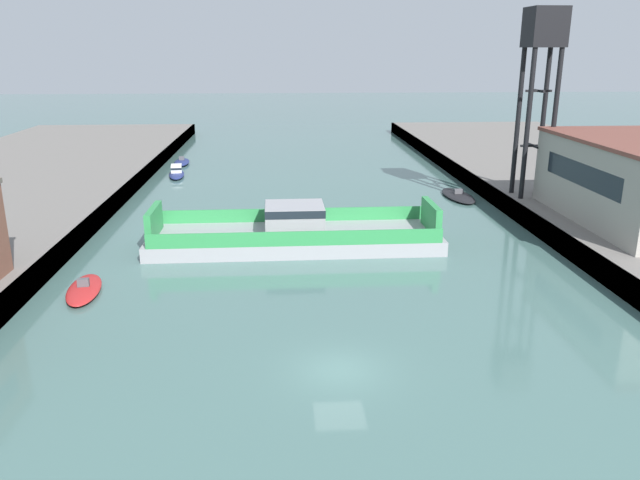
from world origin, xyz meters
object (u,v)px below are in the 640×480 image
at_px(moored_boat_near_left, 177,172).
at_px(crane_tower, 543,52).
at_px(chain_ferry, 295,234).
at_px(moored_boat_mid_right, 182,162).
at_px(moored_boat_mid_left, 458,196).
at_px(moored_boat_near_right, 84,289).

bearing_deg(moored_boat_near_left, crane_tower, -29.11).
bearing_deg(chain_ferry, moored_boat_mid_right, 110.91).
relative_size(chain_ferry, moored_boat_mid_left, 3.02).
distance_m(moored_boat_mid_right, crane_tower, 48.32).
bearing_deg(moored_boat_near_left, chain_ferry, -64.84).
bearing_deg(moored_boat_mid_right, moored_boat_near_right, -89.19).
bearing_deg(crane_tower, moored_boat_mid_left, 126.28).
height_order(moored_boat_near_left, moored_boat_mid_right, moored_boat_near_left).
bearing_deg(moored_boat_near_left, moored_boat_mid_right, 94.10).
bearing_deg(moored_boat_mid_left, chain_ferry, -138.15).
bearing_deg(moored_boat_near_left, moored_boat_mid_left, -23.43).
bearing_deg(moored_boat_mid_right, crane_tower, -37.72).
bearing_deg(moored_boat_mid_left, crane_tower, -53.72).
bearing_deg(moored_boat_mid_right, chain_ferry, -69.09).
distance_m(chain_ferry, moored_boat_near_right, 16.31).
relative_size(moored_boat_near_right, crane_tower, 0.35).
height_order(moored_boat_mid_left, moored_boat_mid_right, moored_boat_mid_right).
height_order(moored_boat_mid_left, crane_tower, crane_tower).
distance_m(moored_boat_near_right, crane_tower, 42.64).
relative_size(moored_boat_near_left, moored_boat_mid_left, 0.85).
xyz_separation_m(chain_ferry, moored_boat_mid_left, (17.45, 15.63, -0.81)).
xyz_separation_m(chain_ferry, moored_boat_near_left, (-13.68, 29.13, -0.54)).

